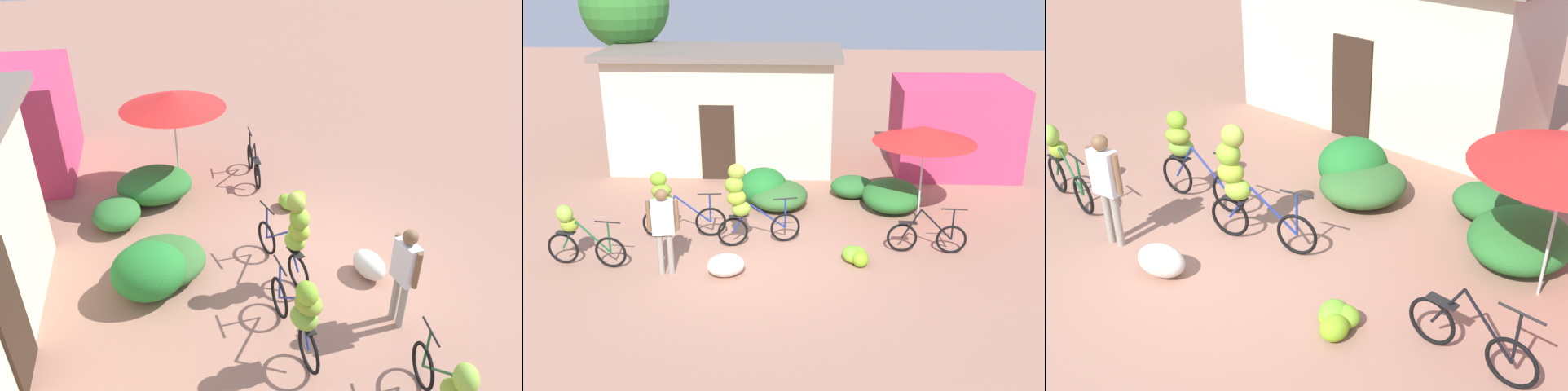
# 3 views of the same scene
# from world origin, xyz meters

# --- Properties ---
(ground_plane) EXTENTS (60.00, 60.00, 0.00)m
(ground_plane) POSITION_xyz_m (0.00, 0.00, 0.00)
(ground_plane) COLOR #A5745F
(shop_pink) EXTENTS (3.20, 2.80, 2.42)m
(shop_pink) POSITION_xyz_m (4.83, 6.07, 1.21)
(shop_pink) COLOR #D33C66
(shop_pink) RESTS_ON ground
(hedge_bush_front_left) EXTENTS (1.14, 1.20, 0.87)m
(hedge_bush_front_left) POSITION_xyz_m (-0.18, 3.14, 0.43)
(hedge_bush_front_left) COLOR #257A2F
(hedge_bush_front_left) RESTS_ON ground
(hedge_bush_front_right) EXTENTS (1.37, 1.48, 0.60)m
(hedge_bush_front_right) POSITION_xyz_m (0.20, 2.92, 0.30)
(hedge_bush_front_right) COLOR #386C30
(hedge_bush_front_right) RESTS_ON ground
(hedge_bush_mid) EXTENTS (1.07, 0.93, 0.52)m
(hedge_bush_mid) POSITION_xyz_m (1.97, 3.70, 0.26)
(hedge_bush_mid) COLOR #2E7232
(hedge_bush_mid) RESTS_ON ground
(hedge_bush_by_door) EXTENTS (1.37, 1.58, 0.67)m
(hedge_bush_by_door) POSITION_xyz_m (2.84, 2.92, 0.34)
(hedge_bush_by_door) COLOR #2A732F
(hedge_bush_by_door) RESTS_ON ground
(market_umbrella) EXTENTS (2.24, 2.24, 2.16)m
(market_umbrella) POSITION_xyz_m (3.38, 2.36, 1.98)
(market_umbrella) COLOR beige
(market_umbrella) RESTS_ON ground
(bicycle_leftmost) EXTENTS (1.59, 0.42, 1.24)m
(bicycle_leftmost) POSITION_xyz_m (-3.47, -0.19, 0.70)
(bicycle_leftmost) COLOR black
(bicycle_leftmost) RESTS_ON ground
(bicycle_near_pile) EXTENTS (1.74, 0.51, 1.44)m
(bicycle_near_pile) POSITION_xyz_m (-1.99, 1.15, 0.83)
(bicycle_near_pile) COLOR black
(bicycle_near_pile) RESTS_ON ground
(bicycle_center_loaded) EXTENTS (1.67, 0.60, 1.76)m
(bicycle_center_loaded) POSITION_xyz_m (-0.40, 0.81, 1.00)
(bicycle_center_loaded) COLOR black
(bicycle_center_loaded) RESTS_ON ground
(bicycle_by_shop) EXTENTS (1.57, 0.15, 0.97)m
(bicycle_by_shop) POSITION_xyz_m (3.28, 0.67, 0.34)
(bicycle_by_shop) COLOR black
(bicycle_by_shop) RESTS_ON ground
(banana_pile_on_ground) EXTENTS (0.58, 0.68, 0.31)m
(banana_pile_on_ground) POSITION_xyz_m (1.85, 0.17, 0.14)
(banana_pile_on_ground) COLOR #82BB24
(banana_pile_on_ground) RESTS_ON ground
(produce_sack) EXTENTS (0.78, 0.59, 0.44)m
(produce_sack) POSITION_xyz_m (-0.58, -0.50, 0.22)
(produce_sack) COLOR silver
(produce_sack) RESTS_ON ground
(person_vendor) EXTENTS (0.57, 0.26, 1.69)m
(person_vendor) POSITION_xyz_m (-1.70, -0.46, 1.04)
(person_vendor) COLOR gray
(person_vendor) RESTS_ON ground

